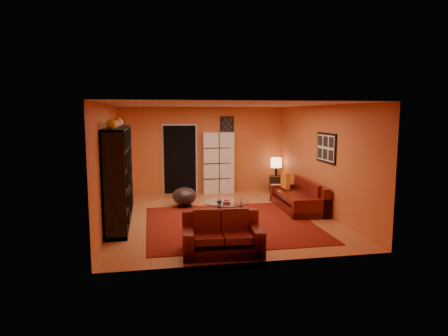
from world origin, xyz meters
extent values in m
plane|color=#9C5830|center=(0.00, 0.00, 0.00)|extent=(6.00, 6.00, 0.00)
plane|color=white|center=(0.00, 0.00, 2.60)|extent=(6.00, 6.00, 0.00)
plane|color=#C35C2A|center=(0.00, 3.00, 1.30)|extent=(6.00, 0.00, 6.00)
plane|color=#C35C2A|center=(0.00, -3.00, 1.30)|extent=(6.00, 0.00, 6.00)
plane|color=#C35C2A|center=(-2.50, 0.00, 1.30)|extent=(0.00, 6.00, 6.00)
plane|color=#C35C2A|center=(2.50, 0.00, 1.30)|extent=(0.00, 6.00, 6.00)
cube|color=#530E09|center=(0.10, -0.70, 0.01)|extent=(3.60, 3.60, 0.01)
cube|color=black|center=(-0.70, 2.96, 1.02)|extent=(0.95, 0.10, 2.04)
cube|color=black|center=(2.48, -0.30, 1.60)|extent=(0.03, 1.00, 0.70)
cube|color=black|center=(0.75, 2.98, 2.05)|extent=(0.42, 0.03, 0.52)
cube|color=black|center=(-2.27, 0.00, 1.05)|extent=(0.45, 3.00, 2.10)
imported|color=black|center=(-2.23, 0.07, 0.98)|extent=(0.89, 0.12, 0.51)
cube|color=#490D09|center=(2.05, 0.34, 0.16)|extent=(0.98, 2.19, 0.32)
cube|color=#490D09|center=(2.40, 0.32, 0.42)|extent=(0.28, 2.15, 0.85)
cube|color=#490D09|center=(2.00, -0.64, 0.31)|extent=(0.89, 0.22, 0.62)
cube|color=#490D09|center=(2.10, 1.32, 0.31)|extent=(0.89, 0.22, 0.62)
cube|color=#490D09|center=(1.98, -0.25, 0.47)|extent=(0.68, 0.61, 0.12)
cube|color=#490D09|center=(2.01, 0.34, 0.47)|extent=(0.68, 0.61, 0.12)
cube|color=#490D09|center=(2.04, 0.94, 0.47)|extent=(0.68, 0.61, 0.12)
cube|color=#490D09|center=(-0.40, -2.50, 0.16)|extent=(1.41, 0.90, 0.32)
cube|color=#490D09|center=(-0.38, -2.18, 0.42)|extent=(1.37, 0.27, 0.85)
cube|color=#490D09|center=(0.19, -2.54, 0.31)|extent=(0.23, 0.83, 0.62)
cube|color=#490D09|center=(-0.99, -2.46, 0.31)|extent=(0.23, 0.83, 0.62)
cube|color=#490D09|center=(-0.16, -2.56, 0.47)|extent=(0.52, 0.63, 0.12)
cube|color=#490D09|center=(-0.65, -2.52, 0.47)|extent=(0.52, 0.63, 0.12)
cube|color=orange|center=(1.95, 0.99, 0.63)|extent=(0.12, 0.42, 0.42)
cylinder|color=silver|center=(0.03, -0.70, 0.49)|extent=(0.99, 0.99, 0.02)
cylinder|color=black|center=(0.34, -0.72, 0.25)|extent=(0.05, 0.05, 0.47)
cylinder|color=black|center=(-0.11, -0.43, 0.25)|extent=(0.05, 0.05, 0.47)
cylinder|color=black|center=(-0.13, -0.96, 0.25)|extent=(0.05, 0.05, 0.47)
cube|color=beige|center=(0.44, 2.80, 0.92)|extent=(0.93, 0.44, 1.84)
cylinder|color=black|center=(-0.74, 1.08, 0.02)|extent=(0.44, 0.44, 0.03)
cylinder|color=black|center=(-0.74, 1.08, 0.10)|extent=(0.06, 0.06, 0.15)
ellipsoid|color=#3B3436|center=(-0.74, 1.08, 0.28)|extent=(0.62, 0.62, 0.47)
cube|color=black|center=(2.20, 2.55, 0.25)|extent=(0.50, 0.50, 0.50)
cylinder|color=black|center=(2.20, 2.55, 0.63)|extent=(0.08, 0.08, 0.27)
cylinder|color=#FFC68C|center=(2.20, 2.55, 0.91)|extent=(0.34, 0.34, 0.29)
camera|label=1|loc=(-1.60, -9.02, 2.40)|focal=32.00mm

